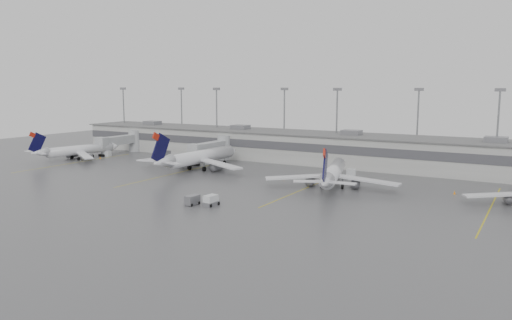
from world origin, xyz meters
The scene contains 19 objects.
ground centered at (0.00, 0.00, 0.00)m, with size 260.00×260.00×0.00m, color #4E4E50.
terminal centered at (-0.01, 57.98, 4.17)m, with size 152.00×17.00×9.45m.
light_masts centered at (0.00, 63.75, 12.03)m, with size 142.40×8.00×20.60m.
jet_bridge_left centered at (-55.50, 45.72, 3.87)m, with size 4.00×17.20×7.00m.
jet_bridge_right centered at (-20.50, 45.72, 3.87)m, with size 4.00×17.20×7.00m.
stand_markings centered at (0.00, 24.00, 0.01)m, with size 105.25×40.00×0.01m.
jet_far_left centered at (-56.80, 27.61, 2.80)m, with size 24.34×27.55×9.00m.
jet_mid_left centered at (-15.38, 30.53, 3.38)m, with size 30.03×33.65×10.89m.
jet_mid_right centered at (22.16, 26.81, 3.14)m, with size 26.86×30.51×10.09m.
baggage_tug centered at (9.36, 1.23, 0.75)m, with size 2.16×3.12×1.92m.
baggage_cart centered at (6.16, 0.03, 0.91)m, with size 1.78×2.84×1.75m.
gse_uld_a centered at (-54.56, 36.80, 0.86)m, with size 2.44×1.63×1.73m, color silver.
gse_uld_b centered at (-18.40, 39.50, 0.95)m, with size 2.69×1.79×1.90m, color silver.
gse_uld_c centered at (20.56, 42.88, 0.76)m, with size 2.16×1.44×1.53m, color silver.
gse_loader centered at (-37.57, 43.49, 1.05)m, with size 2.10×3.36×2.10m, color slate.
cone_a centered at (-52.29, 32.18, 0.33)m, with size 0.41×0.41×0.65m, color orange.
cone_b centered at (-24.63, 32.69, 0.34)m, with size 0.43×0.43×0.69m, color orange.
cone_c centered at (9.01, 30.39, 0.34)m, with size 0.43×0.43×0.68m, color orange.
cone_d centered at (45.22, 33.18, 0.35)m, with size 0.44×0.44×0.70m, color orange.
Camera 1 is at (59.89, -69.35, 21.03)m, focal length 35.00 mm.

